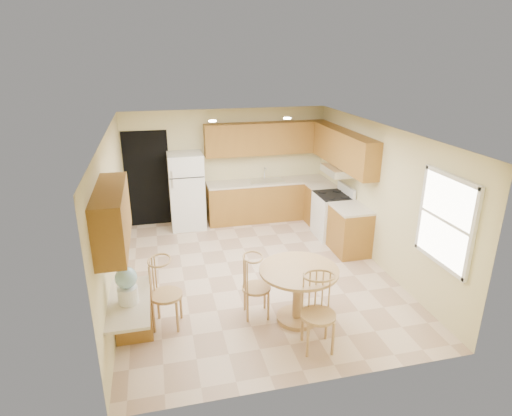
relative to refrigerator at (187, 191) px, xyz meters
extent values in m
plane|color=beige|center=(0.95, -2.40, -0.83)|extent=(5.50, 5.50, 0.00)
cube|color=white|center=(0.95, -2.40, 1.67)|extent=(4.50, 5.50, 0.02)
cube|color=beige|center=(0.95, 0.35, 0.42)|extent=(4.50, 0.02, 2.50)
cube|color=beige|center=(0.95, -5.15, 0.42)|extent=(4.50, 0.02, 2.50)
cube|color=beige|center=(-1.30, -2.40, 0.42)|extent=(0.02, 5.50, 2.50)
cube|color=beige|center=(3.20, -2.40, 0.42)|extent=(0.02, 5.50, 2.50)
cube|color=black|center=(-0.80, 0.34, 0.22)|extent=(0.90, 0.02, 2.10)
cube|color=#9D6C28|center=(1.83, 0.05, -0.39)|extent=(2.75, 0.60, 0.87)
cube|color=beige|center=(1.83, 0.05, 0.06)|extent=(2.75, 0.63, 0.04)
cube|color=#9D6C28|center=(2.90, -0.54, -0.39)|extent=(0.60, 0.59, 0.87)
cube|color=beige|center=(2.90, -0.54, 0.06)|extent=(0.63, 0.59, 0.04)
cube|color=#9D6C28|center=(2.90, -2.00, -0.39)|extent=(0.60, 0.80, 0.87)
cube|color=beige|center=(2.90, -2.00, 0.06)|extent=(0.63, 0.80, 0.04)
cube|color=#9D6C28|center=(1.83, 0.19, 1.02)|extent=(2.75, 0.33, 0.70)
cube|color=#9D6C28|center=(3.04, -1.19, 1.02)|extent=(0.33, 2.42, 0.70)
cube|color=#9D6C28|center=(-1.13, -4.00, 1.02)|extent=(0.33, 1.40, 0.70)
cube|color=silver|center=(1.80, 0.05, 0.09)|extent=(0.78, 0.44, 0.01)
cube|color=silver|center=(2.95, -1.22, 0.59)|extent=(0.50, 0.76, 0.14)
cube|color=#9D6C28|center=(-1.05, -3.72, -0.47)|extent=(0.48, 0.42, 0.72)
cube|color=beige|center=(-1.05, -4.10, -0.08)|extent=(0.50, 1.20, 0.04)
cube|color=white|center=(3.18, -4.25, 0.67)|extent=(0.05, 1.00, 1.20)
cube|color=white|center=(3.17, -4.25, 1.29)|extent=(0.05, 1.10, 0.06)
cube|color=white|center=(3.17, -4.25, 0.05)|extent=(0.05, 1.10, 0.06)
cube|color=white|center=(3.17, -4.78, 0.67)|extent=(0.05, 0.06, 1.28)
cube|color=white|center=(3.17, -3.72, 0.67)|extent=(0.05, 0.06, 1.28)
cylinder|color=white|center=(0.45, -1.20, 1.66)|extent=(0.14, 0.14, 0.02)
cylinder|color=white|center=(1.85, -1.20, 1.66)|extent=(0.14, 0.14, 0.02)
cube|color=white|center=(0.00, 0.00, 0.00)|extent=(0.73, 0.68, 1.65)
cube|color=black|center=(0.00, -0.34, 0.39)|extent=(0.71, 0.01, 0.02)
cube|color=silver|center=(-0.30, -0.35, 0.29)|extent=(0.03, 0.03, 0.18)
cube|color=silver|center=(-0.30, -0.35, 0.49)|extent=(0.03, 0.03, 0.14)
cube|color=white|center=(2.87, -1.22, -0.38)|extent=(0.65, 0.76, 0.90)
cube|color=black|center=(2.87, -1.22, 0.08)|extent=(0.64, 0.75, 0.02)
cube|color=white|center=(3.15, -1.22, 0.17)|extent=(0.06, 0.76, 0.18)
cylinder|color=tan|center=(1.22, -3.90, -0.79)|extent=(0.60, 0.60, 0.06)
cylinder|color=tan|center=(1.22, -3.90, -0.42)|extent=(0.15, 0.15, 0.74)
cylinder|color=tan|center=(1.22, -3.90, -0.02)|extent=(1.11, 1.11, 0.04)
cylinder|color=tan|center=(0.67, -3.65, -0.37)|extent=(0.42, 0.42, 0.04)
cylinder|color=tan|center=(0.52, -3.50, -0.60)|extent=(0.04, 0.04, 0.45)
cylinder|color=tan|center=(0.82, -3.50, -0.60)|extent=(0.04, 0.04, 0.45)
cylinder|color=tan|center=(0.52, -3.80, -0.60)|extent=(0.04, 0.04, 0.45)
cylinder|color=tan|center=(0.82, -3.80, -0.60)|extent=(0.04, 0.04, 0.45)
cylinder|color=tan|center=(1.27, -4.55, -0.34)|extent=(0.46, 0.46, 0.04)
cylinder|color=tan|center=(1.11, -4.39, -0.58)|extent=(0.04, 0.04, 0.49)
cylinder|color=tan|center=(1.44, -4.39, -0.58)|extent=(0.04, 0.04, 0.49)
cylinder|color=tan|center=(1.11, -4.71, -0.58)|extent=(0.04, 0.04, 0.49)
cylinder|color=tan|center=(1.44, -4.71, -0.58)|extent=(0.04, 0.04, 0.49)
cylinder|color=tan|center=(-0.60, -3.60, -0.34)|extent=(0.45, 0.45, 0.04)
cylinder|color=tan|center=(-0.76, -3.44, -0.58)|extent=(0.04, 0.04, 0.49)
cylinder|color=tan|center=(-0.44, -3.44, -0.58)|extent=(0.04, 0.04, 0.49)
cylinder|color=tan|center=(-0.76, -3.76, -0.58)|extent=(0.04, 0.04, 0.49)
cylinder|color=tan|center=(-0.44, -3.76, -0.58)|extent=(0.04, 0.04, 0.49)
cylinder|color=white|center=(-1.05, -4.13, 0.05)|extent=(0.24, 0.24, 0.21)
sphere|color=#8CC1D9|center=(-1.05, -4.13, 0.28)|extent=(0.26, 0.26, 0.26)
cylinder|color=#8CC1D9|center=(-1.05, -4.13, 0.45)|extent=(0.07, 0.07, 0.08)
camera|label=1|loc=(-0.58, -8.88, 2.84)|focal=30.00mm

